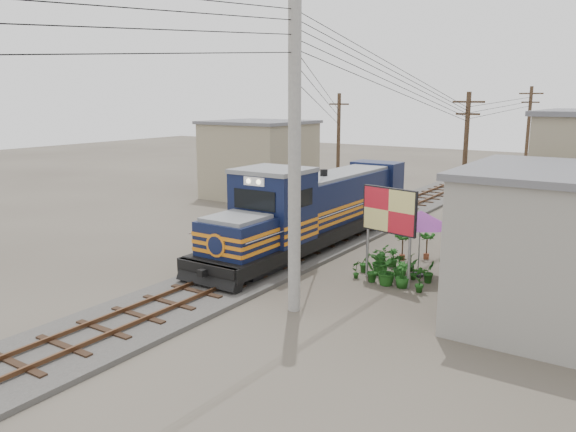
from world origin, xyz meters
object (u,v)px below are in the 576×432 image
Objects in this scene: locomotive at (317,210)px; market_umbrella at (421,219)px; vendor at (459,255)px; billboard at (389,213)px.

locomotive reaches higher than market_umbrella.
market_umbrella is at bearing -17.70° from locomotive.
locomotive is at bearing -29.47° from vendor.
market_umbrella is at bearing 75.56° from billboard.
billboard is 1.57m from market_umbrella.
locomotive reaches higher than vendor.
vendor is (2.09, 1.78, -1.68)m from billboard.
market_umbrella is (5.55, -1.77, 0.58)m from locomotive.
locomotive is 5.85m from billboard.
locomotive is at bearing 159.89° from billboard.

